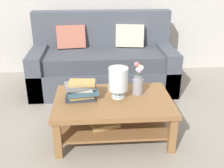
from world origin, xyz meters
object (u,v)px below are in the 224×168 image
object	(u,v)px
glass_hurricane_vase	(118,80)
flower_pitcher	(138,82)
couch	(103,63)
book_stack_main	(81,90)
coffee_table	(113,109)

from	to	relation	value
glass_hurricane_vase	flower_pitcher	xyz separation A→B (m)	(0.21, 0.07, -0.06)
couch	book_stack_main	distance (m)	1.29
book_stack_main	glass_hurricane_vase	distance (m)	0.38
coffee_table	couch	bearing A→B (deg)	91.94
coffee_table	book_stack_main	distance (m)	0.38
glass_hurricane_vase	flower_pitcher	bearing A→B (deg)	17.75
glass_hurricane_vase	book_stack_main	bearing A→B (deg)	-178.50
coffee_table	flower_pitcher	xyz separation A→B (m)	(0.27, 0.11, 0.25)
flower_pitcher	glass_hurricane_vase	bearing A→B (deg)	-162.25
book_stack_main	coffee_table	bearing A→B (deg)	-6.46
couch	glass_hurricane_vase	bearing A→B (deg)	-85.35
book_stack_main	flower_pitcher	xyz separation A→B (m)	(0.58, 0.08, 0.04)
book_stack_main	glass_hurricane_vase	world-z (taller)	glass_hurricane_vase
coffee_table	flower_pitcher	distance (m)	0.38
couch	coffee_table	size ratio (longest dim) A/B	1.69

